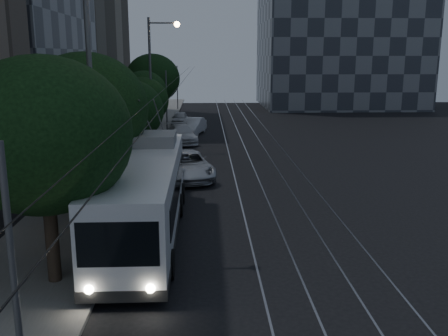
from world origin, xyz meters
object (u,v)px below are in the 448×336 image
car_white_d (180,118)px  streetlamp_near (102,81)px  pickup_silver (187,165)px  car_white_c (193,126)px  car_white_b (181,134)px  car_white_a (168,151)px  streetlamp_far (156,72)px  trolleybus (145,195)px

car_white_d → streetlamp_near: (-1.07, -35.16, 5.85)m
pickup_silver → car_white_c: (0.00, 17.56, -0.06)m
car_white_b → car_white_a: bearing=-108.7°
car_white_a → pickup_silver: bearing=-70.8°
pickup_silver → streetlamp_far: 11.38m
trolleybus → car_white_b: size_ratio=2.52×
trolleybus → streetlamp_far: 20.20m
car_white_c → streetlamp_near: (-2.67, -28.76, 5.80)m
trolleybus → car_white_b: trolleybus is taller
trolleybus → pickup_silver: (1.40, 10.00, -0.98)m
car_white_b → streetlamp_near: streetlamp_near is taller
car_white_a → streetlamp_far: streetlamp_far is taller
streetlamp_near → streetlamp_far: bearing=90.0°
car_white_a → car_white_c: 11.74m
pickup_silver → car_white_b: (-0.90, 12.75, -0.07)m
streetlamp_far → car_white_a: bearing=-73.9°
pickup_silver → streetlamp_far: bearing=93.0°
streetlamp_far → car_white_b: bearing=59.9°
streetlamp_near → car_white_a: bearing=86.4°
car_white_a → streetlamp_near: 18.18m
car_white_a → streetlamp_far: (-1.08, 3.75, 5.58)m
car_white_b → car_white_d: bearing=80.7°
pickup_silver → car_white_c: pickup_silver is taller
streetlamp_near → streetlamp_far: 20.89m
streetlamp_far → trolleybus: bearing=-86.3°
trolleybus → car_white_a: trolleybus is taller
trolleybus → car_white_b: (0.50, 22.75, -1.05)m
car_white_c → streetlamp_near: bearing=-82.1°
pickup_silver → streetlamp_near: (-2.67, -11.20, 5.74)m
car_white_b → streetlamp_far: size_ratio=0.51×
car_white_c → car_white_d: size_ratio=1.10×
pickup_silver → car_white_a: (-1.60, 5.93, -0.23)m
car_white_c → streetlamp_far: (-2.68, -7.88, 5.41)m
car_white_a → car_white_b: 6.86m
car_white_d → trolleybus: bearing=-89.2°
pickup_silver → car_white_d: (-1.60, 23.95, -0.11)m
trolleybus → car_white_d: (-0.20, 33.95, -1.09)m
trolleybus → pickup_silver: trolleybus is taller
car_white_b → car_white_d: car_white_b is taller
trolleybus → car_white_c: (1.40, 27.56, -1.04)m
car_white_c → car_white_b: bearing=-87.5°
trolleybus → pickup_silver: 10.14m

